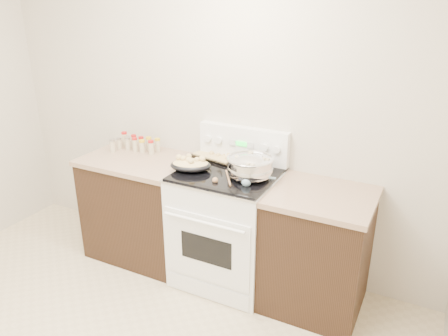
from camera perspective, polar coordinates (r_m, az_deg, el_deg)
The scene contains 10 objects.
room_shell at distance 2.21m, azimuth -25.04°, elevation 6.59°, with size 4.10×3.60×2.75m.
counter_left at distance 3.92m, azimuth -10.52°, elevation -4.96°, with size 0.93×0.67×0.92m.
counter_right at distance 3.31m, azimuth 12.01°, elevation -10.47°, with size 0.73×0.67×0.92m.
kitchen_range at distance 3.51m, azimuth 0.41°, elevation -7.45°, with size 0.78×0.73×1.22m.
mixing_bowl at distance 3.20m, azimuth 3.42°, elevation 0.08°, with size 0.37×0.37×0.20m.
roasting_pan at distance 3.34m, azimuth -4.39°, elevation 0.48°, with size 0.37×0.32×0.11m.
baking_sheet at distance 3.60m, azimuth -0.67°, elevation 1.65°, with size 0.44×0.35×0.06m.
wooden_spoon at distance 3.16m, azimuth -0.48°, elevation -1.48°, with size 0.16×0.24×0.04m.
blue_ladle at distance 3.09m, azimuth 3.21°, elevation -1.72°, with size 0.20×0.20×0.09m.
spice_jars at distance 3.91m, azimuth -11.38°, elevation 3.13°, with size 0.40×0.23×0.13m.
Camera 1 is at (1.71, -1.31, 2.21)m, focal length 35.00 mm.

